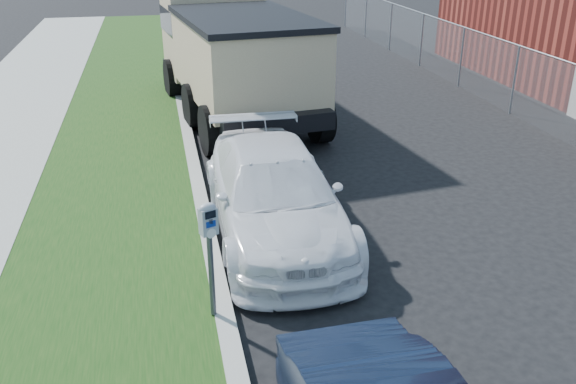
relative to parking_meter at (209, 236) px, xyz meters
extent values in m
plane|color=black|center=(2.73, 0.67, -1.28)|extent=(120.00, 120.00, 0.00)
cube|color=gray|center=(0.13, 2.67, -1.20)|extent=(0.25, 50.00, 0.15)
cube|color=#13380F|center=(-1.47, 2.67, -1.21)|extent=(3.00, 50.00, 0.13)
plane|color=slate|center=(8.73, 7.67, -0.38)|extent=(0.00, 30.00, 30.00)
cylinder|color=gray|center=(8.73, 7.67, 0.52)|extent=(0.04, 30.00, 0.04)
cylinder|color=gray|center=(8.73, 7.67, -0.38)|extent=(0.06, 0.06, 1.80)
cylinder|color=gray|center=(8.73, 10.67, -0.38)|extent=(0.06, 0.06, 1.80)
cylinder|color=gray|center=(8.73, 13.67, -0.38)|extent=(0.06, 0.06, 1.80)
cylinder|color=gray|center=(8.73, 16.67, -0.38)|extent=(0.06, 0.06, 1.80)
cylinder|color=gray|center=(8.73, 19.67, -0.38)|extent=(0.06, 0.06, 1.80)
cylinder|color=gray|center=(8.73, 22.67, -0.38)|extent=(0.06, 0.06, 1.80)
cylinder|color=#3F4247|center=(0.00, 0.00, -0.56)|extent=(0.09, 0.09, 1.13)
cube|color=gray|center=(0.00, 0.00, 0.20)|extent=(0.24, 0.20, 0.34)
ellipsoid|color=gray|center=(0.00, 0.00, 0.37)|extent=(0.25, 0.21, 0.13)
cube|color=black|center=(0.03, -0.07, 0.31)|extent=(0.13, 0.06, 0.09)
cube|color=navy|center=(0.02, -0.06, 0.19)|extent=(0.12, 0.05, 0.08)
cylinder|color=silver|center=(0.02, -0.06, 0.06)|extent=(0.12, 0.05, 0.12)
cube|color=#3F4247|center=(0.02, -0.06, 0.22)|extent=(0.04, 0.02, 0.06)
imported|color=white|center=(1.24, 2.28, -0.57)|extent=(2.04, 4.89, 1.41)
cube|color=black|center=(1.55, 8.93, -0.47)|extent=(3.33, 7.41, 0.39)
cube|color=tan|center=(1.23, 11.48, 0.46)|extent=(2.86, 2.32, 2.24)
cube|color=black|center=(1.23, 11.48, 0.90)|extent=(2.89, 2.35, 0.67)
cube|color=tan|center=(1.66, 8.04, 0.46)|extent=(3.25, 4.99, 1.79)
cube|color=black|center=(1.66, 8.04, 1.39)|extent=(3.37, 5.12, 0.13)
cube|color=black|center=(1.10, 12.53, -0.55)|extent=(2.68, 0.50, 0.34)
cylinder|color=black|center=(-0.03, 11.21, -0.72)|extent=(0.49, 1.15, 1.12)
cylinder|color=black|center=(2.52, 11.53, -0.72)|extent=(0.49, 1.15, 1.12)
cylinder|color=black|center=(0.35, 8.21, -0.72)|extent=(0.49, 1.15, 1.12)
cylinder|color=black|center=(2.90, 8.53, -0.72)|extent=(0.49, 1.15, 1.12)
cylinder|color=black|center=(0.60, 6.21, -0.72)|extent=(0.49, 1.15, 1.12)
cylinder|color=black|center=(3.15, 6.53, -0.72)|extent=(0.49, 1.15, 1.12)
camera|label=1|loc=(-0.44, -6.52, 3.47)|focal=38.00mm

